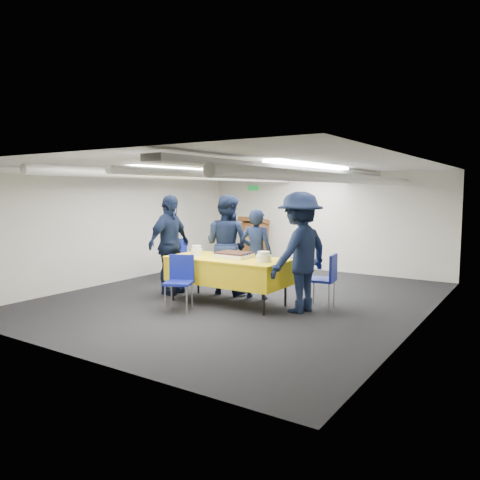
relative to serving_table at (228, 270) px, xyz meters
The scene contains 14 objects.
ground 0.71m from the serving_table, 91.66° to the left, with size 7.00×7.00×0.00m, color black.
room_shell 1.52m from the serving_table, 84.62° to the left, with size 6.00×7.00×2.30m.
serving_table is the anchor object (origin of this frame).
sheet_cake 0.28m from the serving_table, 37.17° to the left, with size 0.56×0.44×0.10m.
plate_stack_left 0.69m from the serving_table, behind, with size 0.20×0.20×0.17m.
plate_stack_right 0.78m from the serving_table, ahead, with size 0.24×0.24×0.16m.
podium 3.85m from the serving_table, 114.80° to the left, with size 0.62×0.53×1.25m.
chair_near 0.86m from the serving_table, 116.11° to the right, with size 0.56×0.56×0.87m.
chair_right 1.62m from the serving_table, 22.33° to the left, with size 0.48×0.48×0.87m.
chair_left 2.31m from the serving_table, 150.96° to the left, with size 0.58×0.58×0.87m.
sailor_a 0.65m from the serving_table, 69.16° to the left, with size 0.57×0.38×1.57m, color black.
sailor_b 0.84m from the serving_table, 126.00° to the left, with size 0.88×0.68×1.81m, color black.
sailor_c 1.37m from the serving_table, behind, with size 1.06×0.44×1.81m, color black.
sailor_d 1.31m from the serving_table, ahead, with size 1.21×0.69×1.87m, color black.
Camera 1 is at (4.40, -6.77, 1.88)m, focal length 35.00 mm.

